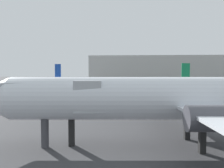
# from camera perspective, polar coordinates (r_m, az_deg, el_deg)

# --- Properties ---
(airplane_at_gate) EXTENTS (39.60, 30.32, 11.91)m
(airplane_at_gate) POSITION_cam_1_polar(r_m,az_deg,el_deg) (23.53, 15.77, -3.25)
(airplane_at_gate) COLOR silver
(airplane_at_gate) RESTS_ON ground_plane
(airplane_distant) EXTENTS (28.23, 24.42, 9.53)m
(airplane_distant) POSITION_cam_1_polar(r_m,az_deg,el_deg) (85.00, 23.06, 0.26)
(airplane_distant) COLOR silver
(airplane_distant) RESTS_ON ground_plane
(airplane_far_left) EXTENTS (24.72, 22.53, 9.79)m
(airplane_far_left) POSITION_cam_1_polar(r_m,az_deg,el_deg) (95.22, -7.90, 0.68)
(airplane_far_left) COLOR white
(airplane_far_left) RESTS_ON ground_plane
(terminal_building) EXTENTS (68.77, 25.63, 14.83)m
(terminal_building) POSITION_cam_1_polar(r_m,az_deg,el_deg) (133.97, 10.17, 3.12)
(terminal_building) COLOR #B7B7B2
(terminal_building) RESTS_ON ground_plane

